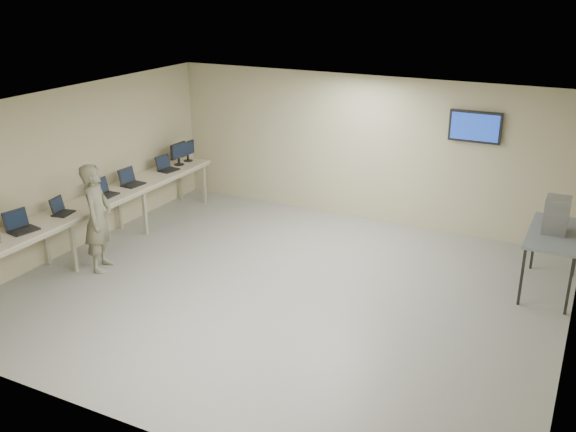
% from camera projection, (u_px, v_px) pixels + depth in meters
% --- Properties ---
extents(room, '(8.01, 7.01, 2.81)m').
position_uv_depth(room, '(286.00, 203.00, 9.31)').
color(room, '#9C9C8C').
rests_on(room, ground).
extents(workbench, '(0.76, 6.00, 0.90)m').
position_uv_depth(workbench, '(96.00, 204.00, 10.99)').
color(workbench, beige).
rests_on(workbench, ground).
extents(laptop_0, '(0.40, 0.45, 0.31)m').
position_uv_depth(laptop_0, '(20.00, 226.00, 9.64)').
color(laptop_0, black).
rests_on(laptop_0, workbench).
extents(laptop_1, '(0.33, 0.38, 0.26)m').
position_uv_depth(laptop_1, '(61.00, 209.00, 10.33)').
color(laptop_1, black).
rests_on(laptop_1, workbench).
extents(laptop_2, '(0.32, 0.39, 0.30)m').
position_uv_depth(laptop_2, '(104.00, 191.00, 11.18)').
color(laptop_2, black).
rests_on(laptop_2, workbench).
extents(laptop_3, '(0.35, 0.41, 0.31)m').
position_uv_depth(laptop_3, '(130.00, 181.00, 11.75)').
color(laptop_3, black).
rests_on(laptop_3, workbench).
extents(laptop_4, '(0.36, 0.41, 0.29)m').
position_uv_depth(laptop_4, '(166.00, 167.00, 12.62)').
color(laptop_4, black).
rests_on(laptop_4, workbench).
extents(monitor_near, '(0.20, 0.46, 0.45)m').
position_uv_depth(monitor_near, '(178.00, 152.00, 12.91)').
color(monitor_near, black).
rests_on(monitor_near, workbench).
extents(monitor_far, '(0.18, 0.41, 0.41)m').
position_uv_depth(monitor_far, '(188.00, 149.00, 13.18)').
color(monitor_far, black).
rests_on(monitor_far, workbench).
extents(soldier, '(0.64, 0.76, 1.77)m').
position_uv_depth(soldier, '(98.00, 218.00, 10.22)').
color(soldier, gray).
rests_on(soldier, ground).
extents(side_table, '(0.74, 1.58, 0.95)m').
position_uv_depth(side_table, '(555.00, 237.00, 9.50)').
color(side_table, slate).
rests_on(side_table, ground).
extents(storage_bins, '(0.34, 0.38, 0.54)m').
position_uv_depth(storage_bins, '(557.00, 215.00, 9.39)').
color(storage_bins, gray).
rests_on(storage_bins, side_table).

